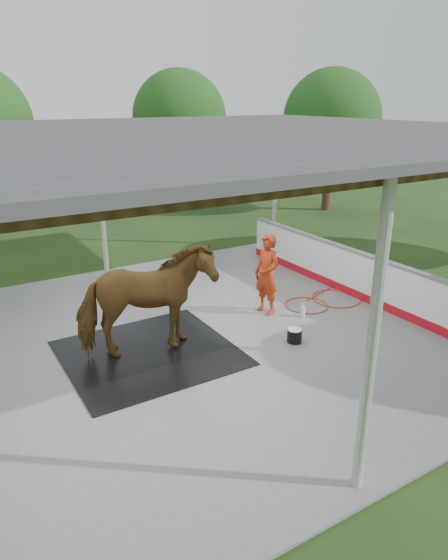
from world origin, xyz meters
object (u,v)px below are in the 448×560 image
dasher_board (353,274)px  horse (146,301)px  handler (267,275)px  wash_bucket (294,335)px

dasher_board → horse: (-5.45, -0.19, 0.53)m
dasher_board → handler: size_ratio=4.42×
horse → wash_bucket: bearing=-101.9°
handler → wash_bucket: handler is taller
horse → wash_bucket: size_ratio=8.43×
horse → wash_bucket: 3.01m
horse → handler: horse is taller
dasher_board → handler: (-2.42, 0.23, 0.36)m
dasher_board → horse: 5.48m
dasher_board → wash_bucket: (-2.80, -1.24, -0.40)m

